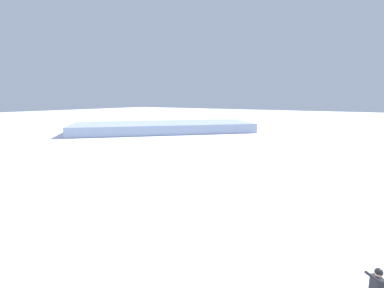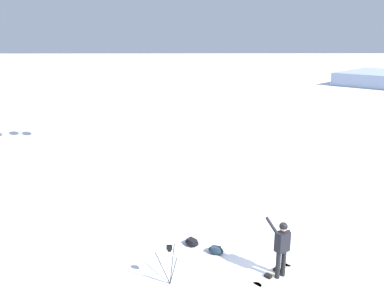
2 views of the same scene
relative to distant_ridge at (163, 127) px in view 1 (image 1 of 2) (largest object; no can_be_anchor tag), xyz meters
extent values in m
cube|color=black|center=(-36.79, 35.03, 0.24)|extent=(0.43, 0.48, 0.61)
sphere|color=tan|center=(-36.79, 35.03, 0.69)|extent=(0.23, 0.23, 0.23)
sphere|color=black|center=(-36.79, 35.03, 0.72)|extent=(0.24, 0.24, 0.24)
cylinder|color=black|center=(-36.67, 35.32, 0.66)|extent=(0.51, 0.36, 0.42)
cylinder|color=black|center=(-36.71, 34.85, 0.24)|extent=(0.09, 0.09, 0.61)
cube|color=#93A4C0|center=(0.00, 0.00, 0.00)|extent=(34.00, 34.39, 1.84)
camera|label=1|loc=(-36.33, 44.62, 5.91)|focal=26.35mm
camera|label=2|loc=(-46.34, 37.74, 5.88)|focal=35.23mm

